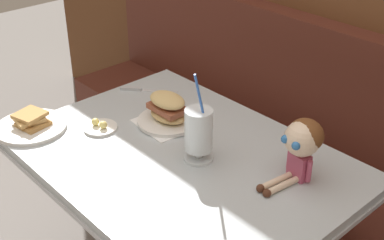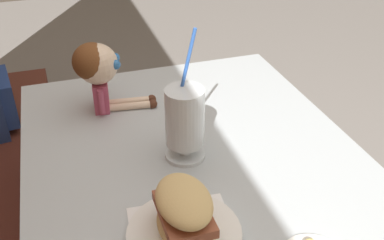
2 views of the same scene
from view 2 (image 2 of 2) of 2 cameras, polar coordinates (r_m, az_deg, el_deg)
The scene contains 4 objects.
diner_table at distance 1.16m, azimuth 1.20°, elevation -13.87°, with size 1.11×0.81×0.74m.
milkshake_glass at distance 1.00m, azimuth -0.94°, elevation 0.01°, with size 0.10×0.10×0.31m.
sandwich_plate at distance 0.84m, azimuth -1.03°, elevation -12.70°, with size 0.22×0.22×0.12m.
seated_doll at distance 1.21m, azimuth -12.08°, elevation 6.61°, with size 0.12×0.22×0.20m.
Camera 2 is at (-0.75, 0.45, 1.38)m, focal length 41.33 mm.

